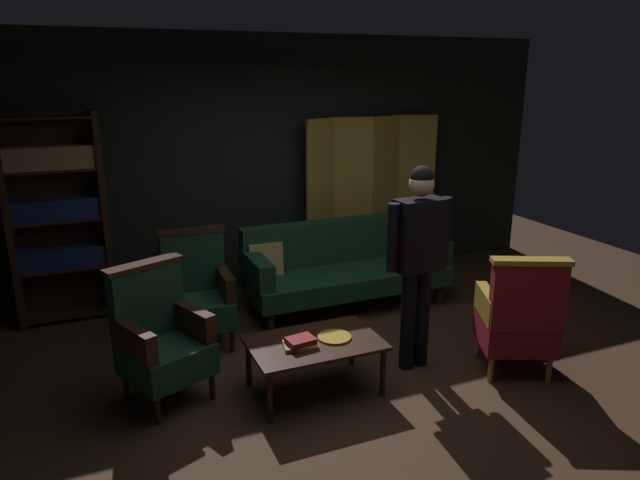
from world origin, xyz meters
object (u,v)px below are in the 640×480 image
Objects in this scene: potted_plant at (179,271)px; brass_tray at (334,337)px; armchair_wing_right at (197,292)px; book_tan_leather at (301,345)px; folding_screen at (369,194)px; coffee_table at (315,347)px; bookshelf at (58,214)px; armchair_gilt_accent at (518,317)px; standing_figure at (418,250)px; book_red_leather at (301,341)px; velvet_couch at (344,264)px; armchair_wing_left at (160,337)px.

brass_tray is at bearing -65.99° from potted_plant.
armchair_wing_right is 4.07× the size of book_tan_leather.
folding_screen reaches higher than coffee_table.
armchair_wing_right is (-0.65, 1.18, 0.12)m from coffee_table.
bookshelf is 2.87m from book_tan_leather.
armchair_gilt_accent is at bearing -12.86° from coffee_table.
folding_screen is at bearing 26.12° from armchair_wing_right.
bookshelf is at bearing 127.98° from coffee_table.
armchair_gilt_accent is at bearing -44.63° from potted_plant.
book_red_leather is at bearing -175.06° from standing_figure.
standing_figure is 1.19m from book_red_leather.
velvet_couch reaches higher than book_red_leather.
coffee_table is at bearing -52.02° from bookshelf.
folding_screen reaches higher than velvet_couch.
standing_figure reaches higher than armchair_wing_right.
folding_screen is 7.27× the size of brass_tray.
armchair_gilt_accent is at bearing -10.54° from book_tan_leather.
book_tan_leather is (0.96, -0.42, -0.06)m from armchair_wing_left.
bookshelf is at bearing -178.69° from folding_screen.
coffee_table is 3.91× the size of book_tan_leather.
armchair_gilt_accent is at bearing -13.94° from brass_tray.
armchair_gilt_accent is 1.51m from brass_tray.
velvet_couch is 1.56m from standing_figure.
bookshelf is 0.97× the size of velvet_couch.
bookshelf is 2.05× the size of coffee_table.
book_red_leather is (0.57, -1.97, 0.01)m from potted_plant.
coffee_table is 0.17m from brass_tray.
velvet_couch is at bearing 54.96° from book_tan_leather.
armchair_wing_right is 0.61× the size of standing_figure.
velvet_couch is at bearing 109.86° from armchair_gilt_accent.
folding_screen reaches higher than book_red_leather.
armchair_wing_left is at bearing 164.62° from armchair_gilt_accent.
folding_screen is at bearing 52.77° from book_tan_leather.
bookshelf is 3.02m from brass_tray.
potted_plant is 3.13× the size of book_tan_leather.
velvet_couch is at bearing 28.82° from armchair_wing_left.
coffee_table is at bearing -125.69° from folding_screen.
armchair_wing_right is (0.44, 0.81, 0.00)m from armchair_wing_left.
armchair_wing_right is 1.33m from book_red_leather.
coffee_table is 1.16m from armchair_wing_left.
velvet_couch is at bearing 88.63° from standing_figure.
book_tan_leather is (0.52, -1.23, -0.06)m from armchair_wing_right.
armchair_wing_right is at bearing -44.02° from bookshelf.
standing_figure reaches higher than book_tan_leather.
bookshelf is 4.31m from armchair_gilt_accent.
armchair_wing_right is at bearing -153.88° from folding_screen.
folding_screen reaches higher than brass_tray.
potted_plant is (-2.36, -0.40, -0.52)m from folding_screen.
standing_figure is 0.96m from brass_tray.
armchair_gilt_accent is 0.61× the size of standing_figure.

